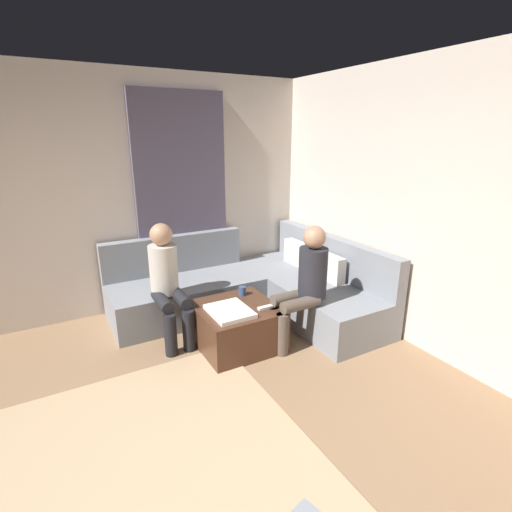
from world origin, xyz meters
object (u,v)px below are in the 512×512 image
Objects in this scene: ottoman at (237,326)px; person_on_couch_back at (304,282)px; sectional_couch at (256,289)px; coffee_mug at (242,291)px; person_on_couch_side at (167,279)px; game_remote at (265,308)px.

ottoman is 0.80m from person_on_couch_back.
coffee_mug is (0.37, -0.37, 0.19)m from sectional_couch.
sectional_couch is 1.16m from person_on_couch_side.
sectional_couch is 2.12× the size of person_on_couch_side.
person_on_couch_back is (0.28, 0.60, 0.45)m from ottoman.
coffee_mug is at bearing 162.44° from person_on_couch_side.
game_remote is at bearing 76.00° from person_on_couch_back.
sectional_couch reaches higher than ottoman.
coffee_mug is at bearing -174.29° from game_remote.
sectional_couch is 3.36× the size of ottoman.
person_on_couch_side reaches higher than ottoman.
person_on_couch_side reaches higher than game_remote.
sectional_couch is 0.86m from game_remote.
person_on_couch_back reaches higher than sectional_couch.
coffee_mug is 0.68m from person_on_couch_back.
coffee_mug is at bearing 40.51° from person_on_couch_back.
ottoman is 0.83m from person_on_couch_side.
sectional_couch is at bearing 3.62° from person_on_couch_back.
sectional_couch reaches higher than coffee_mug.
coffee_mug is (-0.22, 0.18, 0.26)m from ottoman.
person_on_couch_back is (0.10, 0.38, 0.23)m from game_remote.
person_on_couch_side is (-0.63, -0.76, 0.23)m from game_remote.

